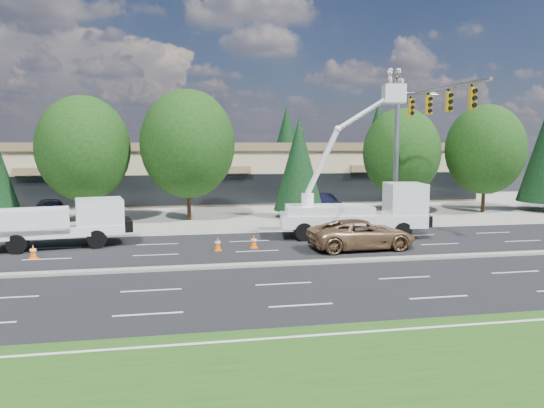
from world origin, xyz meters
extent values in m
plane|color=black|center=(0.00, 0.00, 0.00)|extent=(140.00, 140.00, 0.00)
cube|color=gray|center=(0.00, 20.00, 0.01)|extent=(140.00, 22.00, 0.01)
cube|color=#224D16|center=(0.00, -13.00, 0.01)|extent=(140.00, 10.00, 0.01)
cube|color=gray|center=(0.00, 0.00, 0.06)|extent=(120.00, 0.55, 0.12)
cube|color=tan|center=(0.00, 30.00, 2.50)|extent=(50.00, 15.00, 5.00)
cube|color=brown|center=(0.00, 30.00, 5.15)|extent=(50.40, 15.40, 0.70)
cube|color=black|center=(0.00, 22.45, 1.50)|extent=(48.00, 0.12, 2.60)
cylinder|color=#332114|center=(-10.00, 15.00, 1.40)|extent=(0.28, 0.28, 2.81)
ellipsoid|color=black|center=(-10.00, 15.00, 5.07)|extent=(6.24, 6.24, 7.18)
cylinder|color=#332114|center=(-3.00, 15.00, 1.49)|extent=(0.28, 0.28, 2.98)
ellipsoid|color=black|center=(-3.00, 15.00, 5.38)|extent=(6.62, 6.62, 7.62)
cylinder|color=#332114|center=(5.00, 15.00, 0.40)|extent=(0.26, 0.26, 0.80)
cone|color=black|center=(5.00, 15.00, 3.90)|extent=(3.69, 3.69, 6.74)
cylinder|color=#332114|center=(13.00, 15.00, 1.31)|extent=(0.28, 0.28, 2.62)
ellipsoid|color=black|center=(13.00, 15.00, 4.74)|extent=(5.83, 5.83, 6.71)
cylinder|color=#332114|center=(20.00, 15.00, 1.37)|extent=(0.28, 0.28, 2.75)
ellipsoid|color=black|center=(20.00, 15.00, 4.96)|extent=(6.10, 6.10, 7.02)
cylinder|color=#332114|center=(-18.00, 42.00, 0.40)|extent=(0.26, 0.26, 0.80)
cone|color=black|center=(-18.00, 42.00, 4.69)|extent=(4.43, 4.43, 8.09)
cylinder|color=#332114|center=(-4.00, 42.00, 0.40)|extent=(0.26, 0.26, 0.80)
cone|color=black|center=(-4.00, 42.00, 5.89)|extent=(5.57, 5.57, 10.17)
cylinder|color=#332114|center=(10.00, 42.00, 0.40)|extent=(0.26, 0.26, 0.80)
cone|color=black|center=(10.00, 42.00, 5.41)|extent=(5.12, 5.12, 9.35)
cylinder|color=#332114|center=(22.00, 42.00, 0.40)|extent=(0.26, 0.26, 0.80)
cone|color=black|center=(22.00, 42.00, 5.83)|extent=(5.52, 5.52, 10.08)
cylinder|color=gray|center=(10.00, 9.20, 4.50)|extent=(0.32, 0.32, 9.00)
cylinder|color=gray|center=(10.00, 4.20, 8.30)|extent=(0.20, 10.00, 0.20)
cylinder|color=gray|center=(11.30, 9.20, 8.60)|extent=(2.60, 0.12, 0.12)
cube|color=gold|center=(10.00, 7.20, 7.55)|extent=(0.32, 0.22, 1.05)
cube|color=gold|center=(10.00, 5.00, 7.55)|extent=(0.32, 0.22, 1.05)
cube|color=gold|center=(10.00, 2.80, 7.55)|extent=(0.32, 0.22, 1.05)
cube|color=gold|center=(10.00, 0.60, 7.55)|extent=(0.32, 0.22, 1.05)
cube|color=white|center=(-10.02, 6.20, 0.92)|extent=(6.78, 3.50, 0.48)
cube|color=white|center=(-8.01, 6.57, 1.67)|extent=(2.75, 2.71, 1.62)
cube|color=black|center=(-7.32, 6.70, 1.88)|extent=(0.46, 2.03, 1.08)
cube|color=white|center=(-11.48, 6.97, 1.45)|extent=(3.66, 0.98, 1.18)
cube|color=white|center=(-11.11, 4.96, 1.45)|extent=(3.66, 0.98, 1.18)
cube|color=white|center=(6.03, 6.20, 1.03)|extent=(8.51, 3.69, 0.72)
cube|color=white|center=(9.08, 5.73, 2.11)|extent=(2.40, 2.70, 2.06)
cube|color=black|center=(9.84, 5.61, 2.26)|extent=(0.39, 2.05, 1.23)
cube|color=white|center=(4.70, 6.40, 1.59)|extent=(5.24, 3.09, 0.51)
cylinder|color=white|center=(3.48, 6.59, 2.16)|extent=(0.72, 0.72, 0.82)
cube|color=white|center=(8.28, 5.85, 8.20)|extent=(1.26, 1.09, 1.11)
imported|color=beige|center=(8.06, 5.89, 8.62)|extent=(0.52, 0.70, 1.77)
imported|color=beige|center=(8.51, 5.82, 8.62)|extent=(0.80, 0.95, 1.77)
ellipsoid|color=white|center=(8.06, 5.89, 9.52)|extent=(0.27, 0.27, 0.19)
ellipsoid|color=white|center=(8.51, 5.82, 9.52)|extent=(0.27, 0.27, 0.19)
cube|color=#FA5A07|center=(-10.66, 3.42, 0.01)|extent=(0.40, 0.40, 0.03)
cone|color=#FA5A07|center=(-10.66, 3.42, 0.35)|extent=(0.36, 0.36, 0.70)
cylinder|color=white|center=(-10.66, 3.42, 0.42)|extent=(0.29, 0.29, 0.10)
cube|color=#FA5A07|center=(-1.94, 3.74, 0.01)|extent=(0.40, 0.40, 0.03)
cone|color=#FA5A07|center=(-1.94, 3.74, 0.35)|extent=(0.36, 0.36, 0.70)
cylinder|color=white|center=(-1.94, 3.74, 0.42)|extent=(0.29, 0.29, 0.10)
cube|color=#FA5A07|center=(-0.04, 4.07, 0.01)|extent=(0.40, 0.40, 0.03)
cone|color=#FA5A07|center=(-0.04, 4.07, 0.35)|extent=(0.36, 0.36, 0.70)
cylinder|color=white|center=(-0.04, 4.07, 0.42)|extent=(0.29, 0.29, 0.10)
cube|color=#FA5A07|center=(8.14, 3.93, 0.01)|extent=(0.40, 0.40, 0.03)
cone|color=#FA5A07|center=(8.14, 3.93, 0.35)|extent=(0.36, 0.36, 0.70)
cylinder|color=white|center=(8.14, 3.93, 0.42)|extent=(0.29, 0.29, 0.10)
imported|color=#9C734B|center=(5.38, 2.80, 0.76)|extent=(5.61, 2.78, 1.53)
imported|color=black|center=(-12.51, 16.53, 0.79)|extent=(3.30, 5.00, 1.58)
imported|color=black|center=(7.03, 16.00, 0.81)|extent=(2.63, 5.17, 1.62)
camera|label=1|loc=(-4.18, -22.76, 5.38)|focal=35.00mm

